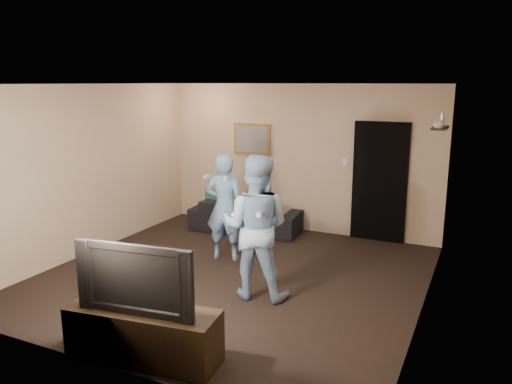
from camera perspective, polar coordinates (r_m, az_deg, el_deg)
The scene contains 19 objects.
ground at distance 7.01m, azimuth -2.63°, elevation -9.54°, with size 5.00×5.00×0.00m, color black.
ceiling at distance 6.50m, azimuth -2.86°, elevation 12.23°, with size 5.00×5.00×0.04m, color silver.
wall_back at distance 8.88m, azimuth 4.87°, elevation 3.84°, with size 5.00×0.04×2.60m, color tan.
wall_front at distance 4.65m, azimuth -17.42°, elevation -4.71°, with size 5.00×0.04×2.60m, color tan.
wall_left at distance 8.10m, azimuth -18.57°, elevation 2.39°, with size 0.04×5.00×2.60m, color tan.
wall_right at distance 5.91m, azimuth 19.20°, elevation -1.20°, with size 0.04×5.00×2.60m, color tan.
sofa at distance 8.94m, azimuth -1.21°, elevation -2.70°, with size 1.95×0.76×0.57m, color black.
throw_pillow at distance 9.16m, azimuth -4.45°, elevation -1.11°, with size 0.42×0.13×0.42m, color #17473E.
painting_frame at distance 9.17m, azimuth -0.45°, elevation 6.05°, with size 0.72×0.05×0.57m, color olive.
painting_canvas at distance 9.15m, azimuth -0.53°, elevation 6.03°, with size 0.62×0.01×0.47m, color slate.
doorway at distance 8.52m, azimuth 13.93°, elevation 1.10°, with size 0.90×0.06×2.00m, color black.
light_switch at distance 8.60m, azimuth 10.13°, elevation 3.41°, with size 0.08×0.02×0.12m, color silver.
wall_shelf at distance 7.59m, azimuth 20.30°, elevation 6.90°, with size 0.20×0.60×0.03m, color black.
shelf_vase at distance 7.32m, azimuth 20.15°, elevation 7.45°, with size 0.15×0.15×0.15m, color #BCBCC2.
shelf_figurine at distance 7.82m, azimuth 20.52°, elevation 7.80°, with size 0.06×0.06×0.18m, color silver.
tv_console at distance 5.10m, azimuth -12.71°, elevation -15.64°, with size 1.48×0.48×0.53m, color black.
television at distance 4.84m, azimuth -13.06°, elevation -9.30°, with size 1.18×0.16×0.68m, color black.
wii_player_left at distance 7.45m, azimuth -3.59°, elevation -1.71°, with size 0.65×0.54×1.61m.
wii_player_right at distance 6.11m, azimuth -0.04°, elevation -4.01°, with size 0.96×0.80×1.79m.
Camera 1 is at (3.06, -5.73, 2.63)m, focal length 35.00 mm.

